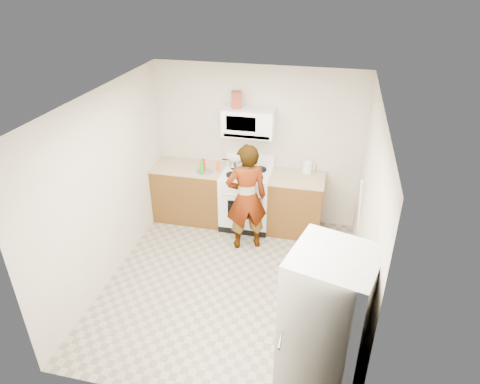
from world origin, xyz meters
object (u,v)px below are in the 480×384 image
(gas_range, at_px, (246,198))
(person, at_px, (246,198))
(kettle, at_px, (308,167))
(fridge, at_px, (326,331))
(saucepan, at_px, (235,163))
(microwave, at_px, (249,122))

(gas_range, height_order, person, person)
(gas_range, bearing_deg, kettle, 13.22)
(fridge, height_order, saucepan, fridge)
(microwave, height_order, kettle, microwave)
(gas_range, distance_m, kettle, 1.07)
(microwave, distance_m, saucepan, 0.72)
(person, relative_size, fridge, 0.96)
(microwave, relative_size, saucepan, 3.82)
(person, relative_size, kettle, 9.81)
(person, distance_m, saucepan, 0.83)
(microwave, bearing_deg, saucepan, 173.77)
(person, relative_size, saucepan, 8.24)
(microwave, height_order, person, microwave)
(person, bearing_deg, fridge, 95.51)
(fridge, bearing_deg, microwave, 129.46)
(microwave, height_order, saucepan, microwave)
(fridge, bearing_deg, gas_range, 130.41)
(saucepan, bearing_deg, person, -65.41)
(person, distance_m, kettle, 1.13)
(kettle, bearing_deg, microwave, -159.25)
(microwave, relative_size, fridge, 0.45)
(microwave, height_order, fridge, microwave)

